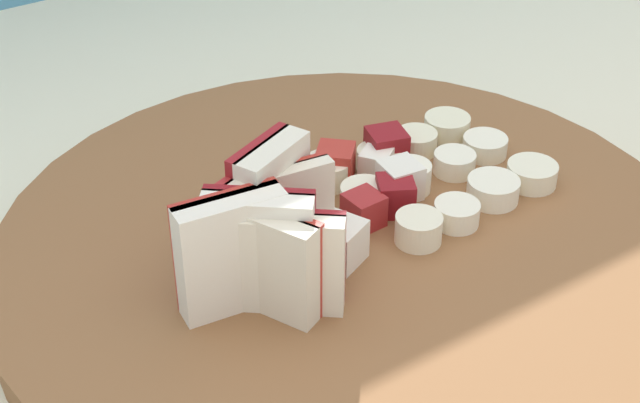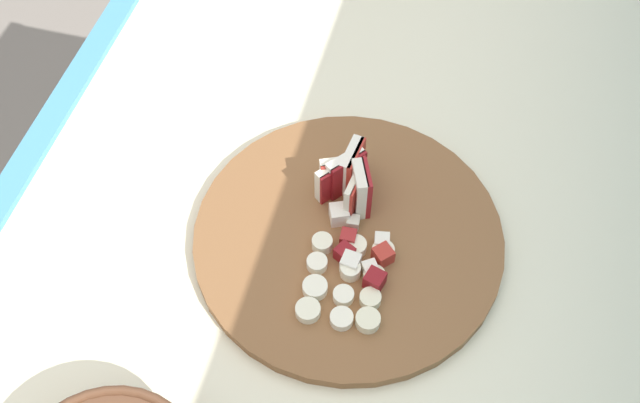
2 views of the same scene
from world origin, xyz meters
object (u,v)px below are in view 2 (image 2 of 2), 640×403
cutting_board (348,237)px  apple_dice_pile (360,249)px  apple_wedge_fan (350,179)px  banana_slice_rows (346,281)px

cutting_board → apple_dice_pile: bearing=39.7°
cutting_board → apple_dice_pile: 0.03m
apple_wedge_fan → banana_slice_rows: apple_wedge_fan is taller
apple_dice_pile → apple_wedge_fan: bearing=-158.9°
apple_wedge_fan → banana_slice_rows: bearing=11.6°
banana_slice_rows → cutting_board: bearing=-169.2°
apple_dice_pile → cutting_board: bearing=-140.3°
apple_dice_pile → banana_slice_rows: 0.04m
apple_dice_pile → banana_slice_rows: bearing=-7.5°
apple_wedge_fan → banana_slice_rows: (0.12, 0.03, -0.02)m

